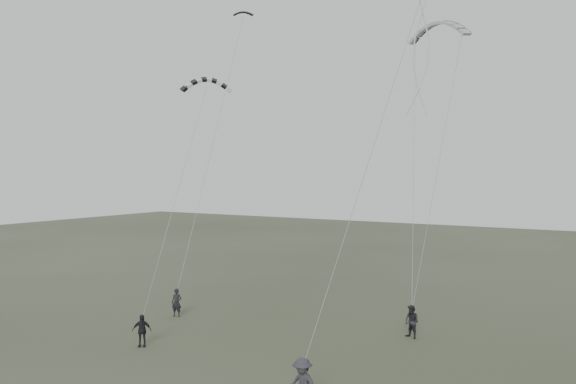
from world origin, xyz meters
The scene contains 7 objects.
ground centered at (0.00, 0.00, 0.00)m, with size 140.00×140.00×0.00m, color #353C29.
flyer_left centered at (-6.88, 5.30, 0.81)m, with size 0.59×0.39×1.61m, color black.
flyer_right centered at (6.20, 8.15, 0.83)m, with size 0.80×0.63×1.65m, color black.
flyer_center centered at (-4.48, 0.19, 0.77)m, with size 0.90×0.38×1.54m, color black.
kite_dark_small centered at (-7.12, 12.34, 19.21)m, with size 1.34×0.40×0.47m, color black, non-canonical shape.
kite_pale_large centered at (5.78, 13.77, 17.06)m, with size 3.64×0.82×1.52m, color #A4A6A9, non-canonical shape.
kite_striped centered at (-3.38, 3.83, 13.16)m, with size 2.58×0.65×1.05m, color black, non-canonical shape.
Camera 1 is at (15.21, -19.04, 8.35)m, focal length 35.00 mm.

